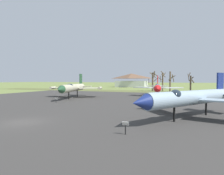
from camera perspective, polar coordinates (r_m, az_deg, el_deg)
ground_plane at (r=20.79m, az=-25.23°, el=-9.54°), size 600.00×600.00×0.00m
asphalt_apron at (r=35.00m, az=-3.04°, el=-4.54°), size 73.73×59.02×0.05m
grass_verge_strip at (r=68.59m, az=10.05°, el=-1.23°), size 133.73×12.00×0.06m
jet_fighter_front_left at (r=22.05m, az=22.55°, el=-2.80°), size 13.02×14.76×5.10m
info_placard_front_left at (r=14.66m, az=4.06°, el=-11.61°), size 0.56×0.37×1.05m
jet_fighter_front_right at (r=44.56m, az=-11.62°, el=-0.03°), size 12.60×16.85×5.77m
info_placard_front_right at (r=36.18m, az=-16.43°, el=-3.51°), size 0.53×0.27×0.97m
jet_fighter_rear_center at (r=48.07m, az=13.52°, el=0.09°), size 12.59×16.73×5.46m
info_placard_rear_center at (r=39.66m, az=13.43°, el=-2.94°), size 0.57×0.35×0.98m
bare_tree_far_left at (r=72.39m, az=12.19°, el=2.14°), size 3.96×3.92×7.59m
bare_tree_left_of_center at (r=75.36m, az=14.94°, el=2.07°), size 2.84×2.79×7.63m
bare_tree_center at (r=71.51m, az=17.18°, el=1.94°), size 2.61×3.16×7.23m
bare_tree_right_of_center at (r=73.43m, az=22.54°, el=1.47°), size 2.31×2.34×6.90m
visitor_building at (r=111.29m, az=5.85°, el=2.17°), size 18.34×10.46×7.92m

